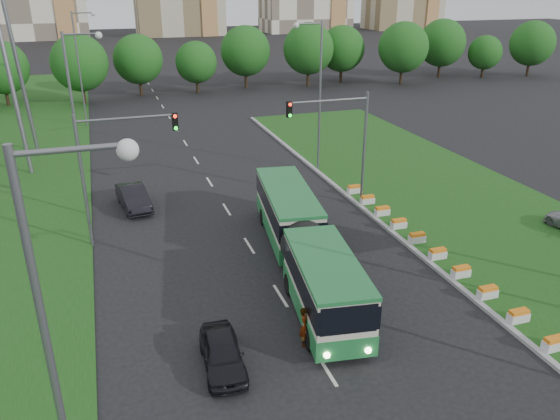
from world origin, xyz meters
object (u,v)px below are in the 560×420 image
object	(u,v)px
articulated_bus	(301,242)
car_left_near	(222,353)
pedestrian	(305,327)
shopping_trolley	(334,345)
traffic_mast_median	(344,133)
car_left_far	(134,197)
traffic_mast_left	(110,158)

from	to	relation	value
articulated_bus	car_left_near	world-z (taller)	articulated_bus
car_left_near	pedestrian	bearing A→B (deg)	9.26
shopping_trolley	car_left_near	bearing A→B (deg)	163.74
traffic_mast_median	car_left_far	world-z (taller)	traffic_mast_median
traffic_mast_left	articulated_bus	distance (m)	12.03
articulated_bus	shopping_trolley	distance (m)	7.45
traffic_mast_median	car_left_far	distance (m)	15.24
traffic_mast_left	shopping_trolley	size ratio (longest dim) A/B	12.21
traffic_mast_median	traffic_mast_left	world-z (taller)	same
traffic_mast_median	pedestrian	distance (m)	16.86
articulated_bus	pedestrian	bearing A→B (deg)	-100.63
traffic_mast_median	articulated_bus	world-z (taller)	traffic_mast_median
traffic_mast_left	pedestrian	size ratio (longest dim) A/B	4.31
car_left_far	traffic_mast_left	bearing A→B (deg)	-111.46
car_left_near	pedestrian	world-z (taller)	pedestrian
traffic_mast_left	car_left_near	xyz separation A→B (m)	(3.37, -13.52, -4.66)
traffic_mast_median	car_left_far	size ratio (longest dim) A/B	1.66
traffic_mast_median	pedestrian	xyz separation A→B (m)	(-8.04, -14.15, -4.42)
traffic_mast_median	pedestrian	bearing A→B (deg)	-119.60
shopping_trolley	car_left_far	bearing A→B (deg)	98.83
traffic_mast_median	shopping_trolley	xyz separation A→B (m)	(-6.99, -14.97, -5.03)
car_left_near	car_left_far	distance (m)	18.97
traffic_mast_median	articulated_bus	xyz separation A→B (m)	(-5.88, -7.74, -3.64)
traffic_mast_left	pedestrian	world-z (taller)	traffic_mast_left
traffic_mast_left	pedestrian	bearing A→B (deg)	-61.56
pedestrian	shopping_trolley	bearing A→B (deg)	-105.95
traffic_mast_median	traffic_mast_left	xyz separation A→B (m)	(-15.16, -1.00, 0.00)
articulated_bus	car_left_near	distance (m)	9.05
car_left_far	shopping_trolley	distance (m)	20.51
traffic_mast_median	shopping_trolley	size ratio (longest dim) A/B	12.21
pedestrian	shopping_trolley	xyz separation A→B (m)	(1.05, -0.83, -0.60)
traffic_mast_median	car_left_near	size ratio (longest dim) A/B	1.99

